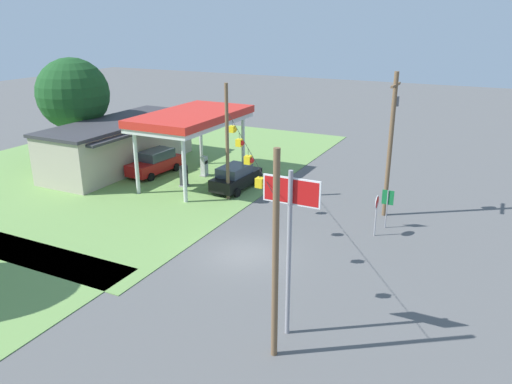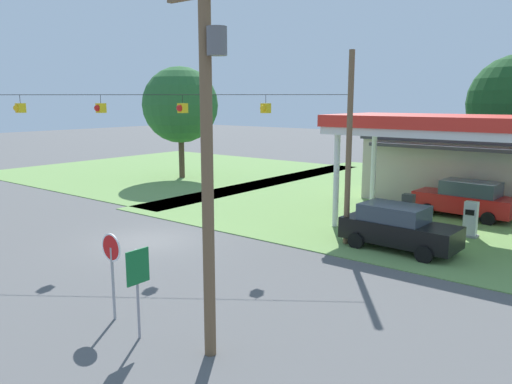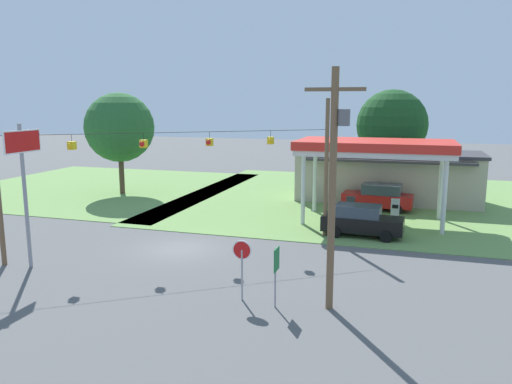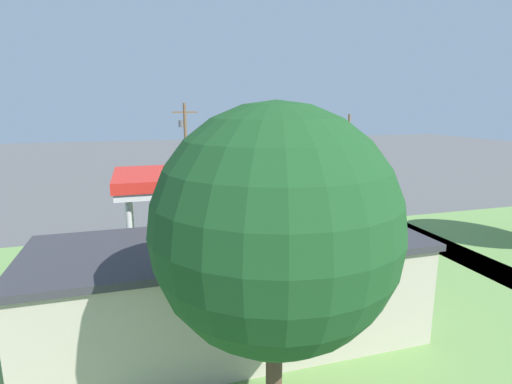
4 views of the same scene
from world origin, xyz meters
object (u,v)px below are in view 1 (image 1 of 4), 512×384
Objects in this scene: gas_station_canopy at (192,119)px; fuel_pump_near at (184,177)px; fuel_pump_far at (204,167)px; tree_behind_station at (73,94)px; stop_sign_roadside at (377,207)px; route_sign at (387,201)px; stop_sign_overhead at (290,220)px; car_at_pumps_rear at (155,162)px; gas_station_store at (120,144)px; car_at_pumps_front at (236,177)px; utility_pole_main at (391,138)px.

gas_station_canopy reaches higher than fuel_pump_near.
tree_behind_station is (-0.91, 12.49, 5.11)m from fuel_pump_far.
fuel_pump_far is 0.66× the size of stop_sign_roadside.
stop_sign_roadside reaches higher than route_sign.
fuel_pump_near is at bearing 46.42° from stop_sign_overhead.
route_sign is (-2.65, -19.32, 0.71)m from car_at_pumps_rear.
car_at_pumps_rear is 24.01m from stop_sign_overhead.
gas_station_canopy is 15.97m from stop_sign_roadside.
route_sign is (-1.06, -15.44, 0.93)m from fuel_pump_near.
gas_station_canopy is 0.69× the size of gas_station_store.
gas_station_store reaches higher than fuel_pump_far.
car_at_pumps_front is 0.52× the size of utility_pole_main.
route_sign is at bearing -104.37° from fuel_pump_far.
stop_sign_overhead is (-16.50, -14.30, 4.15)m from fuel_pump_far.
route_sign is at bearing -97.48° from gas_station_store.
tree_behind_station reaches higher than fuel_pump_far.
gas_station_store is at bearing 82.52° from route_sign.
car_at_pumps_front is (1.09, -3.87, 0.18)m from fuel_pump_near.
route_sign reaches higher than car_at_pumps_rear.
stop_sign_overhead is 0.77× the size of tree_behind_station.
stop_sign_overhead reaches higher than car_at_pumps_front.
gas_station_store is 7.90m from fuel_pump_far.
fuel_pump_far is at bearing 40.91° from stop_sign_overhead.
stop_sign_roadside is 1.04× the size of route_sign.
utility_pole_main reaches higher than gas_station_store.
car_at_pumps_front is at bearing -94.41° from gas_station_store.
stop_sign_overhead reaches higher than route_sign.
stop_sign_overhead is at bearing 177.58° from utility_pole_main.
tree_behind_station reaches higher than car_at_pumps_front.
car_at_pumps_rear is at bearing 88.13° from utility_pole_main.
fuel_pump_near is (-1.45, -0.00, -4.13)m from gas_station_canopy.
car_at_pumps_rear reaches higher than fuel_pump_far.
utility_pole_main is at bearing -86.24° from fuel_pump_near.
fuel_pump_far is (2.90, 0.00, 0.00)m from fuel_pump_near.
utility_pole_main reaches higher than tree_behind_station.
car_at_pumps_front reaches higher than fuel_pump_far.
car_at_pumps_front is at bearing -74.30° from fuel_pump_near.
gas_station_canopy is at bearing -104.81° from stop_sign_roadside.
tree_behind_station is (0.39, 8.62, 4.89)m from car_at_pumps_rear.
gas_station_canopy is at bearing 179.94° from fuel_pump_far.
gas_station_store is 22.89m from utility_pole_main.
fuel_pump_far is 0.32× the size of car_at_pumps_rear.
fuel_pump_far is 15.65m from utility_pole_main.
stop_sign_roadside reaches higher than car_at_pumps_rear.
utility_pole_main is at bearing -87.84° from car_at_pumps_front.
fuel_pump_far is 22.23m from stop_sign_overhead.
car_at_pumps_front is at bearing 89.43° from utility_pole_main.
gas_station_canopy is at bearing 80.77° from route_sign.
car_at_pumps_rear is at bearing -95.75° from gas_station_store.
stop_sign_overhead reaches higher than gas_station_store.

